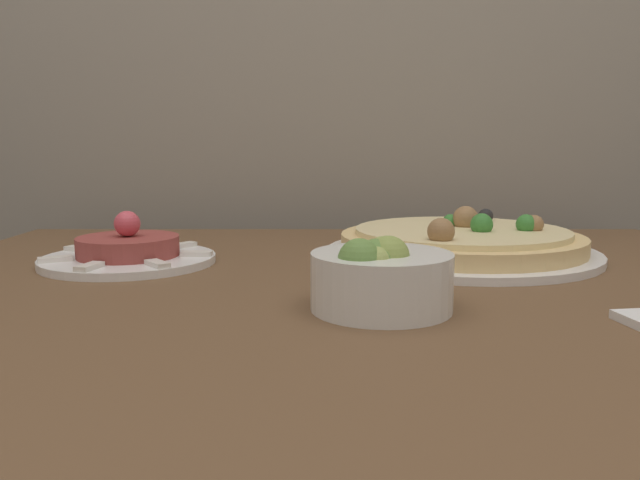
# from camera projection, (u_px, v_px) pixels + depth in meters

# --- Properties ---
(dining_table) EXTENTS (1.09, 0.86, 0.73)m
(dining_table) POSITION_uv_depth(u_px,v_px,m) (345.00, 366.00, 0.73)
(dining_table) COLOR brown
(dining_table) RESTS_ON ground_plane
(pizza_plate) EXTENTS (0.37, 0.37, 0.07)m
(pizza_plate) POSITION_uv_depth(u_px,v_px,m) (460.00, 243.00, 0.86)
(pizza_plate) COLOR white
(pizza_plate) RESTS_ON dining_table
(tartare_plate) EXTENTS (0.22, 0.22, 0.07)m
(tartare_plate) POSITION_uv_depth(u_px,v_px,m) (128.00, 252.00, 0.81)
(tartare_plate) COLOR white
(tartare_plate) RESTS_ON dining_table
(small_bowl) EXTENTS (0.13, 0.13, 0.07)m
(small_bowl) POSITION_uv_depth(u_px,v_px,m) (380.00, 277.00, 0.58)
(small_bowl) COLOR white
(small_bowl) RESTS_ON dining_table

